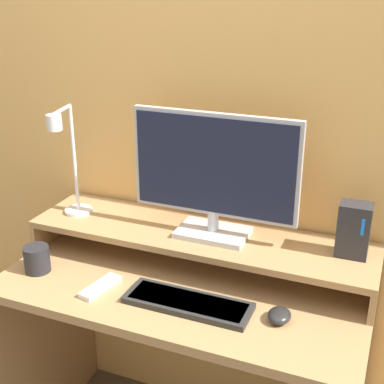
{
  "coord_description": "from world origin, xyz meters",
  "views": [
    {
      "loc": [
        0.58,
        -1.05,
        1.64
      ],
      "look_at": [
        0.02,
        0.31,
        1.05
      ],
      "focal_mm": 50.0,
      "sensor_mm": 36.0,
      "label": 1
    }
  ],
  "objects_px": {
    "monitor": "(214,173)",
    "router_dock": "(354,230)",
    "mug": "(37,259)",
    "remote_control": "(100,287)",
    "keyboard": "(188,303)",
    "mouse": "(279,315)",
    "desk_lamp": "(68,164)"
  },
  "relations": [
    {
      "from": "router_dock",
      "to": "mouse",
      "type": "height_order",
      "value": "router_dock"
    },
    {
      "from": "mouse",
      "to": "router_dock",
      "type": "bearing_deg",
      "value": 58.55
    },
    {
      "from": "mouse",
      "to": "mug",
      "type": "xyz_separation_m",
      "value": [
        -0.8,
        -0.03,
        0.03
      ]
    },
    {
      "from": "monitor",
      "to": "remote_control",
      "type": "bearing_deg",
      "value": -135.22
    },
    {
      "from": "keyboard",
      "to": "mug",
      "type": "bearing_deg",
      "value": -179.82
    },
    {
      "from": "router_dock",
      "to": "mug",
      "type": "height_order",
      "value": "router_dock"
    },
    {
      "from": "monitor",
      "to": "remote_control",
      "type": "height_order",
      "value": "monitor"
    },
    {
      "from": "monitor",
      "to": "mug",
      "type": "bearing_deg",
      "value": -154.16
    },
    {
      "from": "mug",
      "to": "desk_lamp",
      "type": "bearing_deg",
      "value": 83.74
    },
    {
      "from": "monitor",
      "to": "keyboard",
      "type": "height_order",
      "value": "monitor"
    },
    {
      "from": "desk_lamp",
      "to": "keyboard",
      "type": "distance_m",
      "value": 0.62
    },
    {
      "from": "desk_lamp",
      "to": "mug",
      "type": "height_order",
      "value": "desk_lamp"
    },
    {
      "from": "router_dock",
      "to": "keyboard",
      "type": "height_order",
      "value": "router_dock"
    },
    {
      "from": "mouse",
      "to": "keyboard",
      "type": "bearing_deg",
      "value": -173.65
    },
    {
      "from": "monitor",
      "to": "router_dock",
      "type": "xyz_separation_m",
      "value": [
        0.43,
        0.03,
        -0.13
      ]
    },
    {
      "from": "mouse",
      "to": "mug",
      "type": "height_order",
      "value": "mug"
    },
    {
      "from": "monitor",
      "to": "remote_control",
      "type": "distance_m",
      "value": 0.5
    },
    {
      "from": "monitor",
      "to": "mouse",
      "type": "height_order",
      "value": "monitor"
    },
    {
      "from": "keyboard",
      "to": "mug",
      "type": "distance_m",
      "value": 0.53
    },
    {
      "from": "router_dock",
      "to": "keyboard",
      "type": "xyz_separation_m",
      "value": [
        -0.42,
        -0.28,
        -0.19
      ]
    },
    {
      "from": "monitor",
      "to": "keyboard",
      "type": "bearing_deg",
      "value": -86.62
    },
    {
      "from": "monitor",
      "to": "mouse",
      "type": "relative_size",
      "value": 6.68
    },
    {
      "from": "router_dock",
      "to": "remote_control",
      "type": "xyz_separation_m",
      "value": [
        -0.71,
        -0.3,
        -0.19
      ]
    },
    {
      "from": "monitor",
      "to": "mug",
      "type": "height_order",
      "value": "monitor"
    },
    {
      "from": "monitor",
      "to": "keyboard",
      "type": "relative_size",
      "value": 1.43
    },
    {
      "from": "keyboard",
      "to": "mouse",
      "type": "relative_size",
      "value": 4.65
    },
    {
      "from": "router_dock",
      "to": "mouse",
      "type": "relative_size",
      "value": 2.07
    },
    {
      "from": "desk_lamp",
      "to": "router_dock",
      "type": "bearing_deg",
      "value": 5.78
    },
    {
      "from": "mouse",
      "to": "remote_control",
      "type": "xyz_separation_m",
      "value": [
        -0.55,
        -0.05,
        -0.01
      ]
    },
    {
      "from": "mouse",
      "to": "remote_control",
      "type": "height_order",
      "value": "mouse"
    },
    {
      "from": "desk_lamp",
      "to": "router_dock",
      "type": "distance_m",
      "value": 0.94
    },
    {
      "from": "remote_control",
      "to": "mug",
      "type": "distance_m",
      "value": 0.25
    }
  ]
}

